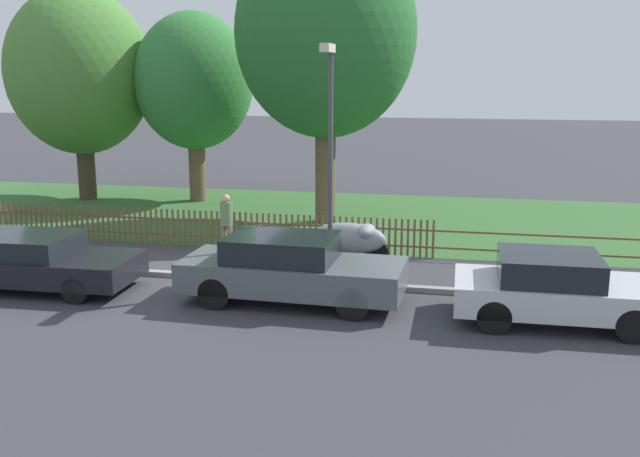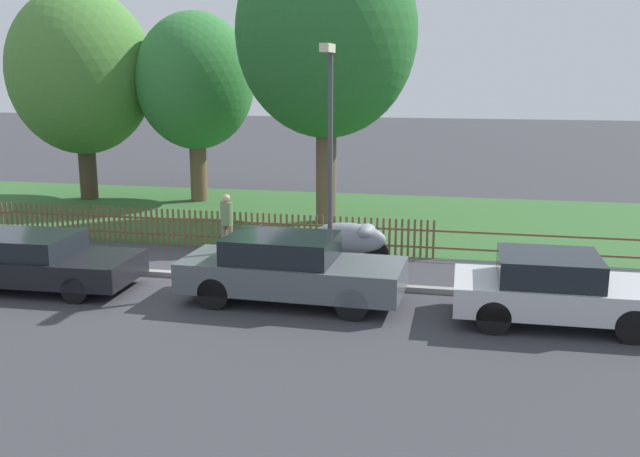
# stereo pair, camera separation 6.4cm
# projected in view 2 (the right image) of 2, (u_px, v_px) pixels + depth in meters

# --- Properties ---
(ground_plane) EXTENTS (120.00, 120.00, 0.00)m
(ground_plane) POSITION_uv_depth(u_px,v_px,m) (152.00, 277.00, 16.68)
(ground_plane) COLOR #38383D
(kerb_stone) EXTENTS (43.61, 0.20, 0.12)m
(kerb_stone) POSITION_uv_depth(u_px,v_px,m) (153.00, 273.00, 16.77)
(kerb_stone) COLOR gray
(kerb_stone) RESTS_ON ground
(grass_strip) EXTENTS (43.61, 9.38, 0.01)m
(grass_strip) POSITION_uv_depth(u_px,v_px,m) (250.00, 214.00, 24.06)
(grass_strip) COLOR #33602D
(grass_strip) RESTS_ON ground
(park_fence) EXTENTS (43.61, 0.05, 1.01)m
(park_fence) POSITION_uv_depth(u_px,v_px,m) (199.00, 228.00, 19.49)
(park_fence) COLOR brown
(park_fence) RESTS_ON ground
(parked_car_black_saloon) EXTENTS (4.55, 1.99, 1.21)m
(parked_car_black_saloon) POSITION_uv_depth(u_px,v_px,m) (33.00, 260.00, 15.71)
(parked_car_black_saloon) COLOR black
(parked_car_black_saloon) RESTS_ON ground
(parked_car_navy_estate) EXTENTS (4.63, 1.94, 1.41)m
(parked_car_navy_estate) POSITION_uv_depth(u_px,v_px,m) (290.00, 268.00, 14.72)
(parked_car_navy_estate) COLOR #51565B
(parked_car_navy_estate) RESTS_ON ground
(parked_car_red_compact) EXTENTS (3.87, 1.87, 1.34)m
(parked_car_red_compact) POSITION_uv_depth(u_px,v_px,m) (555.00, 288.00, 13.47)
(parked_car_red_compact) COLOR #BCBCC1
(parked_car_red_compact) RESTS_ON ground
(covered_motorcycle) EXTENTS (2.05, 0.83, 1.02)m
(covered_motorcycle) POSITION_uv_depth(u_px,v_px,m) (351.00, 238.00, 17.78)
(covered_motorcycle) COLOR black
(covered_motorcycle) RESTS_ON ground
(tree_nearest_kerb) EXTENTS (5.22, 5.22, 7.70)m
(tree_nearest_kerb) POSITION_uv_depth(u_px,v_px,m) (81.00, 72.00, 25.93)
(tree_nearest_kerb) COLOR #473828
(tree_nearest_kerb) RESTS_ON ground
(tree_behind_motorcycle) EXTENTS (4.25, 4.25, 6.82)m
(tree_behind_motorcycle) POSITION_uv_depth(u_px,v_px,m) (195.00, 82.00, 25.58)
(tree_behind_motorcycle) COLOR brown
(tree_behind_motorcycle) RESTS_ON ground
(tree_mid_park) EXTENTS (5.51, 5.51, 9.02)m
(tree_mid_park) POSITION_uv_depth(u_px,v_px,m) (326.00, 34.00, 21.49)
(tree_mid_park) COLOR brown
(tree_mid_park) RESTS_ON ground
(pedestrian_near_fence) EXTENTS (0.44, 0.44, 1.59)m
(pedestrian_near_fence) POSITION_uv_depth(u_px,v_px,m) (227.00, 220.00, 18.62)
(pedestrian_near_fence) COLOR #7F6B51
(pedestrian_near_fence) RESTS_ON ground
(street_lamp) EXTENTS (0.20, 0.79, 5.27)m
(street_lamp) POSITION_uv_depth(u_px,v_px,m) (329.00, 135.00, 15.54)
(street_lamp) COLOR #47474C
(street_lamp) RESTS_ON ground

